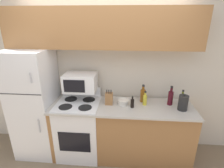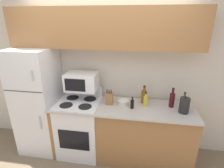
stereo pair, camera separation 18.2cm
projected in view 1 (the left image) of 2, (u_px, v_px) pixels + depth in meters
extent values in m
plane|color=#7F6B51|center=(100.00, 166.00, 2.72)|extent=(12.00, 12.00, 0.00)
cube|color=beige|center=(104.00, 75.00, 2.90)|extent=(8.00, 0.05, 2.55)
cube|color=#9E6B3D|center=(121.00, 131.00, 2.82)|extent=(2.15, 0.61, 0.89)
cube|color=#BCB7AD|center=(122.00, 107.00, 2.64)|extent=(2.15, 0.65, 0.03)
cube|color=white|center=(35.00, 104.00, 2.79)|extent=(0.62, 0.64, 1.75)
cube|color=#383838|center=(20.00, 94.00, 2.38)|extent=(0.60, 0.01, 0.01)
cylinder|color=#B7B7BC|center=(31.00, 78.00, 2.26)|extent=(0.02, 0.02, 0.14)
cylinder|color=#B7B7BC|center=(39.00, 126.00, 2.52)|extent=(0.02, 0.02, 0.22)
cube|color=#9E6B3D|center=(102.00, 28.00, 2.45)|extent=(2.77, 0.34, 0.57)
cube|color=white|center=(80.00, 129.00, 2.85)|extent=(0.66, 0.61, 0.93)
cube|color=black|center=(74.00, 142.00, 2.57)|extent=(0.47, 0.01, 0.34)
cube|color=#2D2D2D|center=(78.00, 104.00, 2.69)|extent=(0.63, 0.59, 0.01)
cube|color=white|center=(82.00, 91.00, 2.93)|extent=(0.63, 0.06, 0.16)
cylinder|color=black|center=(65.00, 107.00, 2.57)|extent=(0.20, 0.20, 0.01)
cylinder|color=black|center=(85.00, 108.00, 2.55)|extent=(0.20, 0.20, 0.01)
cylinder|color=black|center=(71.00, 99.00, 2.82)|extent=(0.20, 0.20, 0.01)
cylinder|color=black|center=(89.00, 100.00, 2.80)|extent=(0.20, 0.20, 0.01)
cube|color=white|center=(80.00, 82.00, 2.70)|extent=(0.49, 0.35, 0.27)
cube|color=black|center=(74.00, 86.00, 2.54)|extent=(0.31, 0.01, 0.19)
cube|color=#9E6B3D|center=(109.00, 99.00, 2.66)|extent=(0.11, 0.10, 0.18)
cylinder|color=black|center=(107.00, 92.00, 2.61)|extent=(0.01, 0.01, 0.06)
cylinder|color=black|center=(109.00, 92.00, 2.60)|extent=(0.01, 0.01, 0.06)
cylinder|color=black|center=(111.00, 92.00, 2.60)|extent=(0.01, 0.01, 0.06)
cylinder|color=silver|center=(123.00, 102.00, 2.67)|extent=(0.16, 0.16, 0.07)
torus|color=silver|center=(123.00, 100.00, 2.65)|extent=(0.17, 0.17, 0.01)
cylinder|color=brown|center=(143.00, 96.00, 2.74)|extent=(0.08, 0.08, 0.20)
cylinder|color=brown|center=(143.00, 88.00, 2.69)|extent=(0.04, 0.04, 0.06)
cylinder|color=black|center=(143.00, 86.00, 2.68)|extent=(0.04, 0.04, 0.02)
cylinder|color=#5B6619|center=(182.00, 101.00, 2.59)|extent=(0.06, 0.06, 0.18)
cylinder|color=#5B6619|center=(183.00, 93.00, 2.55)|extent=(0.03, 0.03, 0.06)
cylinder|color=black|center=(183.00, 91.00, 2.54)|extent=(0.03, 0.03, 0.02)
cylinder|color=black|center=(132.00, 104.00, 2.56)|extent=(0.05, 0.05, 0.13)
cylinder|color=black|center=(133.00, 98.00, 2.53)|extent=(0.02, 0.02, 0.04)
cylinder|color=black|center=(133.00, 97.00, 2.53)|extent=(0.03, 0.03, 0.01)
cylinder|color=#470F19|center=(170.00, 98.00, 2.63)|extent=(0.08, 0.08, 0.21)
cylinder|color=#470F19|center=(171.00, 90.00, 2.59)|extent=(0.03, 0.03, 0.07)
cylinder|color=black|center=(172.00, 87.00, 2.57)|extent=(0.04, 0.04, 0.02)
cylinder|color=gold|center=(145.00, 100.00, 2.64)|extent=(0.06, 0.06, 0.15)
cylinder|color=gold|center=(145.00, 94.00, 2.60)|extent=(0.03, 0.03, 0.05)
cylinder|color=black|center=(145.00, 92.00, 2.59)|extent=(0.03, 0.03, 0.02)
cylinder|color=black|center=(183.00, 103.00, 2.48)|extent=(0.14, 0.14, 0.22)
sphere|color=black|center=(184.00, 95.00, 2.44)|extent=(0.02, 0.02, 0.02)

